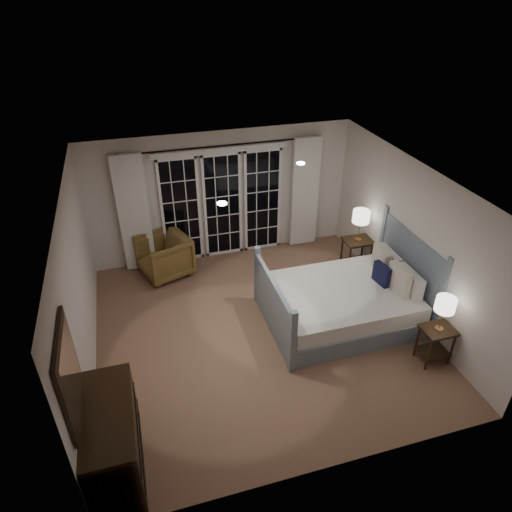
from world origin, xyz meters
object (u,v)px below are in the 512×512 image
object	(u,v)px
bed	(345,301)
lamp_left	(445,305)
dresser	(113,440)
nightstand_right	(357,250)
armchair	(164,256)
lamp_right	(361,217)
nightstand_left	(436,340)

from	to	relation	value
bed	lamp_left	xyz separation A→B (m)	(0.83, -1.24, 0.67)
lamp_left	dresser	distance (m)	4.52
bed	dresser	distance (m)	4.02
nightstand_right	bed	bearing A→B (deg)	-123.76
armchair	lamp_right	bearing A→B (deg)	56.52
bed	nightstand_left	xyz separation A→B (m)	(0.83, -1.24, 0.04)
lamp_left	armchair	world-z (taller)	lamp_left
lamp_right	armchair	size ratio (longest dim) A/B	0.69
bed	lamp_right	xyz separation A→B (m)	(0.82, 1.23, 0.80)
lamp_right	armchair	world-z (taller)	lamp_right
bed	armchair	world-z (taller)	bed
lamp_left	dresser	world-z (taller)	lamp_left
bed	dresser	size ratio (longest dim) A/B	1.80
lamp_right	lamp_left	bearing A→B (deg)	-89.97
nightstand_left	lamp_left	xyz separation A→B (m)	(0.00, 0.00, 0.63)
nightstand_right	armchair	world-z (taller)	armchair
lamp_right	dresser	bearing A→B (deg)	-146.67
dresser	nightstand_left	bearing A→B (deg)	5.95
lamp_left	armchair	xyz separation A→B (m)	(-3.46, 3.37, -0.63)
nightstand_left	nightstand_right	bearing A→B (deg)	90.03
nightstand_left	lamp_left	world-z (taller)	lamp_left
bed	dresser	world-z (taller)	bed
dresser	armchair	bearing A→B (deg)	75.33
armchair	bed	bearing A→B (deg)	32.13
nightstand_right	dresser	xyz separation A→B (m)	(-4.47, -2.94, 0.02)
armchair	dresser	world-z (taller)	dresser
nightstand_right	lamp_left	bearing A→B (deg)	-89.97
nightstand_right	armchair	xyz separation A→B (m)	(-3.46, 0.90, -0.05)
bed	lamp_right	world-z (taller)	bed
nightstand_left	bed	bearing A→B (deg)	123.71
armchair	dresser	bearing A→B (deg)	-33.52
lamp_left	nightstand_left	bearing A→B (deg)	-135.00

